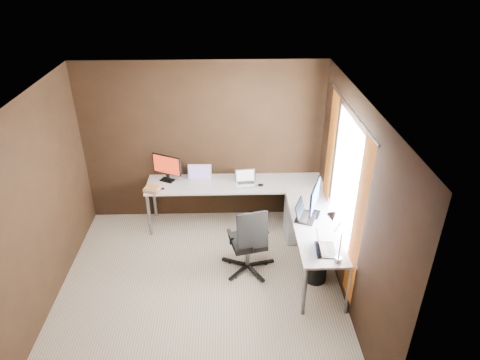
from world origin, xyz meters
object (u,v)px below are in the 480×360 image
laptop_black_big (304,214)px  desk_lamp (335,231)px  laptop_white (200,178)px  laptop_silver (246,181)px  book_stack (152,189)px  monitor_right (315,198)px  wastebasket (316,269)px  drawer_pedestal (300,219)px  monitor_left (167,166)px  office_chair (248,252)px  laptop_black_small (323,247)px

laptop_black_big → desk_lamp: desk_lamp is taller
laptop_white → desk_lamp: size_ratio=0.60×
laptop_silver → book_stack: bearing=-177.7°
monitor_right → wastebasket: 0.94m
book_stack → desk_lamp: size_ratio=0.47×
drawer_pedestal → laptop_silver: bearing=157.2°
monitor_left → book_stack: monitor_left is taller
book_stack → office_chair: size_ratio=0.28×
monitor_left → wastebasket: bearing=-8.3°
laptop_white → laptop_black_big: size_ratio=0.88×
drawer_pedestal → laptop_silver: (-0.80, 0.34, 0.48)m
drawer_pedestal → laptop_white: 1.62m
monitor_left → laptop_silver: (1.18, -0.14, -0.19)m
monitor_right → office_chair: 1.13m
laptop_black_big → wastebasket: bearing=-136.5°
book_stack → laptop_silver: bearing=7.7°
laptop_silver → book_stack: laptop_silver is taller
monitor_right → drawer_pedestal: bearing=28.2°
office_chair → laptop_black_big: bearing=-1.1°
laptop_black_small → desk_lamp: bearing=-151.3°
laptop_white → desk_lamp: 2.48m
laptop_white → book_stack: bearing=-156.0°
laptop_white → monitor_right: bearing=-30.6°
monitor_right → laptop_white: size_ratio=1.45×
laptop_silver → book_stack: 1.38m
drawer_pedestal → monitor_right: monitor_right is taller
laptop_black_big → desk_lamp: (0.18, -0.84, 0.33)m
book_stack → monitor_right: bearing=-17.0°
office_chair → monitor_left: bearing=120.8°
office_chair → laptop_white: bearing=107.2°
laptop_white → desk_lamp: desk_lamp is taller
monitor_right → laptop_white: bearing=79.6°
monitor_right → book_stack: monitor_right is taller
monitor_right → desk_lamp: bearing=-155.9°
laptop_black_small → book_stack: (-2.20, 1.44, -0.01)m
monitor_left → desk_lamp: 2.83m
laptop_silver → laptop_black_small: (0.84, -1.62, 0.00)m
office_chair → laptop_silver: bearing=76.7°
monitor_right → laptop_black_small: monitor_right is taller
wastebasket → laptop_black_big: bearing=111.1°
book_stack → laptop_black_big: bearing=-19.6°
laptop_black_big → desk_lamp: size_ratio=0.67×
laptop_silver → laptop_white: bearing=166.6°
monitor_left → book_stack: 0.42m
drawer_pedestal → laptop_white: (-1.49, 0.43, 0.48)m
monitor_right → office_chair: size_ratio=0.52×
desk_lamp → office_chair: size_ratio=0.60×
monitor_left → laptop_white: monitor_left is taller
laptop_silver → office_chair: 1.18m
laptop_black_big → laptop_silver: bearing=60.3°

